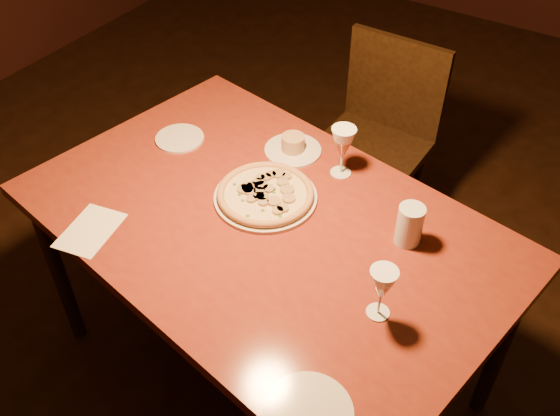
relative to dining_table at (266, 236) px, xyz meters
The scene contains 11 objects.
floor 0.80m from the dining_table, ahead, with size 7.00×7.00×0.00m, color black.
dining_table is the anchor object (origin of this frame).
chair_far 1.01m from the dining_table, 93.03° to the left, with size 0.47×0.47×0.96m.
pizza_plate 0.14m from the dining_table, 122.86° to the left, with size 0.34×0.34×0.04m.
ramekin_saucer 0.38m from the dining_table, 108.01° to the left, with size 0.20×0.20×0.07m.
wine_glass_far 0.39m from the dining_table, 75.12° to the left, with size 0.08×0.08×0.19m, color #B8694C, non-canonical shape.
wine_glass_right 0.51m from the dining_table, 16.94° to the right, with size 0.08×0.08×0.17m, color #B8694C, non-canonical shape.
water_tumbler 0.47m from the dining_table, 20.60° to the left, with size 0.08×0.08×0.13m, color silver.
side_plate_left 0.55m from the dining_table, 159.36° to the left, with size 0.18×0.18×0.01m, color silver.
side_plate_near 0.69m from the dining_table, 47.81° to the right, with size 0.22×0.22×0.01m, color silver.
menu_card 0.55m from the dining_table, 142.35° to the right, with size 0.14×0.21×0.00m, color white.
Camera 1 is at (0.56, -1.23, 2.19)m, focal length 40.00 mm.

